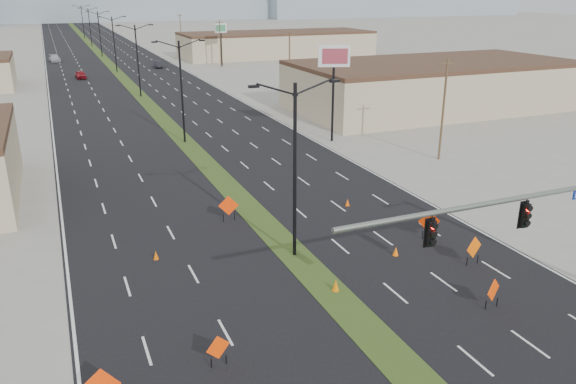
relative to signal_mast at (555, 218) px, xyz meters
name	(u,v)px	position (x,y,z in m)	size (l,w,h in m)	color
ground	(414,379)	(-8.56, -2.00, -4.79)	(600.00, 600.00, 0.00)	gray
road_surface	(115,69)	(-8.56, 98.00, -4.79)	(25.00, 400.00, 0.02)	black
median_strip	(115,69)	(-8.56, 98.00, -4.79)	(2.00, 400.00, 0.04)	#334A1A
building_se_near	(434,87)	(25.44, 43.00, -2.04)	(36.00, 18.00, 5.50)	tan
building_se_far	(277,45)	(29.44, 108.00, -2.29)	(44.00, 16.00, 5.00)	tan
mesa_east	(385,0)	(171.44, 288.00, 4.21)	(160.00, 50.00, 18.00)	#8497A3
signal_mast	(555,218)	(0.00, 0.00, 0.00)	(16.30, 0.60, 8.00)	slate
streetlight_0	(295,166)	(-8.56, 10.00, 0.63)	(5.15, 0.24, 10.02)	black
streetlight_1	(182,89)	(-8.56, 38.00, 0.63)	(5.15, 0.24, 10.02)	black
streetlight_2	(138,58)	(-8.56, 66.00, 0.63)	(5.15, 0.24, 10.02)	black
streetlight_3	(114,42)	(-8.56, 94.00, 0.63)	(5.15, 0.24, 10.02)	black
streetlight_4	(100,32)	(-8.56, 122.00, 0.63)	(5.15, 0.24, 10.02)	black
streetlight_5	(90,26)	(-8.56, 150.00, 0.63)	(5.15, 0.24, 10.02)	black
streetlight_6	(83,21)	(-8.56, 178.00, 0.63)	(5.15, 0.24, 10.02)	black
utility_pole_0	(443,108)	(11.44, 23.00, -0.12)	(1.60, 0.20, 9.00)	#4C3823
utility_pole_1	(289,63)	(11.44, 58.00, -0.12)	(1.60, 0.20, 9.00)	#4C3823
utility_pole_2	(220,43)	(11.44, 93.00, -0.12)	(1.60, 0.20, 9.00)	#4C3823
utility_pole_3	(181,32)	(11.44, 128.00, -0.12)	(1.60, 0.20, 9.00)	#4C3823
car_left	(81,75)	(-15.38, 87.84, -4.13)	(1.56, 3.89, 1.32)	maroon
car_mid	(158,64)	(-0.20, 97.34, -4.13)	(1.39, 3.99, 1.31)	black
car_far	(55,59)	(-18.90, 115.45, -4.08)	(2.01, 4.93, 1.43)	#ABAEB4
construction_sign_1	(218,349)	(-15.49, 1.82, -3.95)	(1.06, 0.30, 1.44)	#FF3F05
construction_sign_2	(229,206)	(-10.56, 16.39, -3.73)	(1.31, 0.40, 1.79)	#FF3705
construction_sign_3	(493,291)	(-2.05, 1.00, -3.85)	(1.12, 0.51, 1.60)	#FD4105
construction_sign_4	(474,248)	(0.19, 5.04, -3.78)	(1.25, 0.37, 1.71)	#FF5E05
construction_sign_5	(429,222)	(0.03, 8.96, -3.71)	(1.31, 0.51, 1.83)	#EC3304
cone_0	(336,285)	(-8.26, 5.37, -4.46)	(0.40, 0.40, 0.67)	#D76D04
cone_1	(396,251)	(-3.15, 7.68, -4.51)	(0.34, 0.34, 0.57)	#FF6705
cone_2	(348,202)	(-1.91, 15.81, -4.52)	(0.32, 0.32, 0.54)	#F15505
cone_3	(156,255)	(-16.09, 12.58, -4.52)	(0.32, 0.32, 0.53)	#DA5604
pole_sign_east_near	(334,64)	(5.44, 32.67, 3.00)	(3.04, 1.42, 9.54)	black
pole_sign_east_far	(221,32)	(12.31, 95.20, 1.91)	(2.68, 1.18, 8.31)	black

